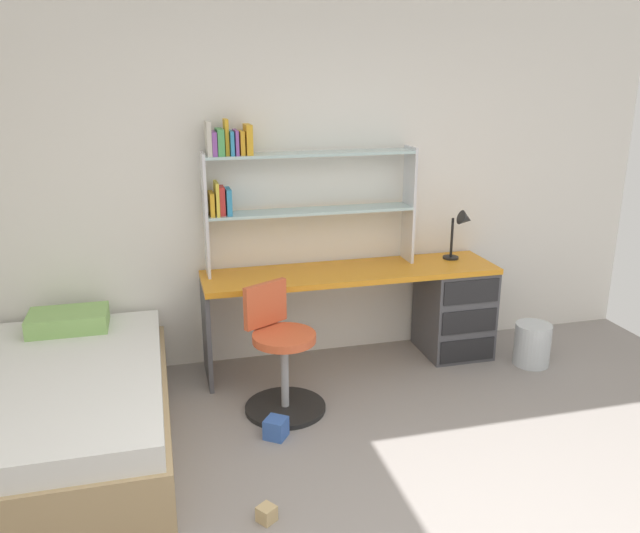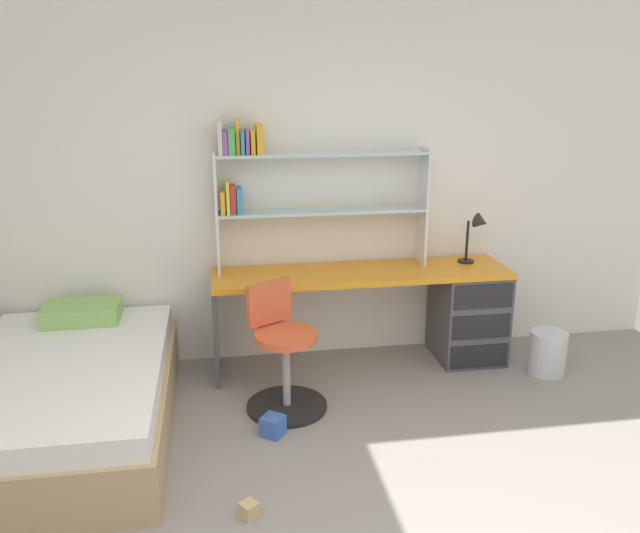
{
  "view_description": "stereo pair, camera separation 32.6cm",
  "coord_description": "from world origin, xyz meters",
  "px_view_note": "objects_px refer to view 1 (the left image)",
  "views": [
    {
      "loc": [
        -1.02,
        -1.75,
        2.09
      ],
      "look_at": [
        -0.12,
        1.74,
        1.0
      ],
      "focal_mm": 35.98,
      "sensor_mm": 36.0,
      "label": 1
    },
    {
      "loc": [
        -0.7,
        -1.82,
        2.09
      ],
      "look_at": [
        -0.12,
        1.74,
        1.0
      ],
      "focal_mm": 35.98,
      "sensor_mm": 36.0,
      "label": 2
    }
  ],
  "objects_px": {
    "waste_bin": "(532,344)",
    "toy_block_natural_0": "(267,514)",
    "bookshelf_hutch": "(280,181)",
    "desk_lamp": "(462,227)",
    "bed_platform": "(61,409)",
    "toy_block_blue_1": "(276,428)",
    "desk": "(424,304)",
    "swivel_chair": "(281,362)"
  },
  "relations": [
    {
      "from": "waste_bin",
      "to": "toy_block_natural_0",
      "type": "bearing_deg",
      "value": -150.83
    },
    {
      "from": "bookshelf_hutch",
      "to": "desk_lamp",
      "type": "distance_m",
      "value": 1.42
    },
    {
      "from": "bed_platform",
      "to": "toy_block_blue_1",
      "type": "height_order",
      "value": "bed_platform"
    },
    {
      "from": "desk",
      "to": "toy_block_blue_1",
      "type": "distance_m",
      "value": 1.61
    },
    {
      "from": "bookshelf_hutch",
      "to": "bed_platform",
      "type": "height_order",
      "value": "bookshelf_hutch"
    },
    {
      "from": "waste_bin",
      "to": "toy_block_natural_0",
      "type": "xyz_separation_m",
      "value": [
        -2.22,
        -1.24,
        -0.12
      ]
    },
    {
      "from": "desk",
      "to": "toy_block_blue_1",
      "type": "height_order",
      "value": "desk"
    },
    {
      "from": "waste_bin",
      "to": "toy_block_blue_1",
      "type": "bearing_deg",
      "value": -165.81
    },
    {
      "from": "desk_lamp",
      "to": "waste_bin",
      "type": "height_order",
      "value": "desk_lamp"
    },
    {
      "from": "swivel_chair",
      "to": "bed_platform",
      "type": "xyz_separation_m",
      "value": [
        -1.31,
        -0.11,
        -0.09
      ]
    },
    {
      "from": "swivel_chair",
      "to": "bed_platform",
      "type": "distance_m",
      "value": 1.32
    },
    {
      "from": "bookshelf_hutch",
      "to": "waste_bin",
      "type": "relative_size",
      "value": 4.78
    },
    {
      "from": "desk_lamp",
      "to": "bed_platform",
      "type": "xyz_separation_m",
      "value": [
        -2.82,
        -0.71,
        -0.75
      ]
    },
    {
      "from": "bed_platform",
      "to": "waste_bin",
      "type": "relative_size",
      "value": 5.89
    },
    {
      "from": "swivel_chair",
      "to": "toy_block_blue_1",
      "type": "bearing_deg",
      "value": -107.36
    },
    {
      "from": "desk",
      "to": "waste_bin",
      "type": "relative_size",
      "value": 6.76
    },
    {
      "from": "desk",
      "to": "waste_bin",
      "type": "bearing_deg",
      "value": -26.47
    },
    {
      "from": "desk",
      "to": "toy_block_blue_1",
      "type": "xyz_separation_m",
      "value": [
        -1.31,
        -0.87,
        -0.36
      ]
    },
    {
      "from": "desk",
      "to": "toy_block_blue_1",
      "type": "bearing_deg",
      "value": -146.32
    },
    {
      "from": "desk",
      "to": "bookshelf_hutch",
      "type": "height_order",
      "value": "bookshelf_hutch"
    },
    {
      "from": "bookshelf_hutch",
      "to": "waste_bin",
      "type": "bearing_deg",
      "value": -15.83
    },
    {
      "from": "swivel_chair",
      "to": "bed_platform",
      "type": "bearing_deg",
      "value": -175.19
    },
    {
      "from": "desk",
      "to": "bed_platform",
      "type": "distance_m",
      "value": 2.61
    },
    {
      "from": "bed_platform",
      "to": "toy_block_natural_0",
      "type": "relative_size",
      "value": 23.36
    },
    {
      "from": "desk_lamp",
      "to": "swivel_chair",
      "type": "relative_size",
      "value": 0.47
    },
    {
      "from": "desk",
      "to": "waste_bin",
      "type": "distance_m",
      "value": 0.85
    },
    {
      "from": "desk_lamp",
      "to": "waste_bin",
      "type": "bearing_deg",
      "value": -44.51
    },
    {
      "from": "waste_bin",
      "to": "desk_lamp",
      "type": "bearing_deg",
      "value": 135.49
    },
    {
      "from": "bookshelf_hutch",
      "to": "desk",
      "type": "bearing_deg",
      "value": -7.82
    },
    {
      "from": "desk",
      "to": "desk_lamp",
      "type": "bearing_deg",
      "value": 10.2
    },
    {
      "from": "desk",
      "to": "bookshelf_hutch",
      "type": "bearing_deg",
      "value": 172.18
    },
    {
      "from": "bed_platform",
      "to": "toy_block_natural_0",
      "type": "height_order",
      "value": "bed_platform"
    },
    {
      "from": "desk",
      "to": "swivel_chair",
      "type": "xyz_separation_m",
      "value": [
        -1.21,
        -0.54,
        -0.09
      ]
    },
    {
      "from": "toy_block_blue_1",
      "to": "desk",
      "type": "bearing_deg",
      "value": 33.68
    },
    {
      "from": "toy_block_blue_1",
      "to": "swivel_chair",
      "type": "bearing_deg",
      "value": 72.64
    },
    {
      "from": "bookshelf_hutch",
      "to": "swivel_chair",
      "type": "bearing_deg",
      "value": -102.06
    },
    {
      "from": "bed_platform",
      "to": "toy_block_blue_1",
      "type": "relative_size",
      "value": 15.26
    },
    {
      "from": "bed_platform",
      "to": "toy_block_natural_0",
      "type": "xyz_separation_m",
      "value": [
        1.03,
        -0.95,
        -0.2
      ]
    },
    {
      "from": "bookshelf_hutch",
      "to": "toy_block_blue_1",
      "type": "height_order",
      "value": "bookshelf_hutch"
    },
    {
      "from": "bookshelf_hutch",
      "to": "bed_platform",
      "type": "distance_m",
      "value": 2.01
    },
    {
      "from": "desk_lamp",
      "to": "toy_block_natural_0",
      "type": "xyz_separation_m",
      "value": [
        -1.8,
        -1.65,
        -0.94
      ]
    },
    {
      "from": "bookshelf_hutch",
      "to": "toy_block_natural_0",
      "type": "height_order",
      "value": "bookshelf_hutch"
    }
  ]
}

